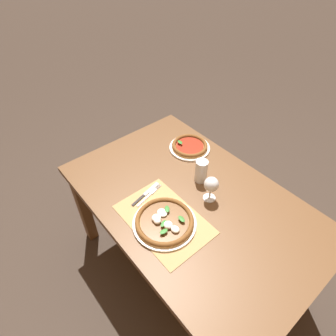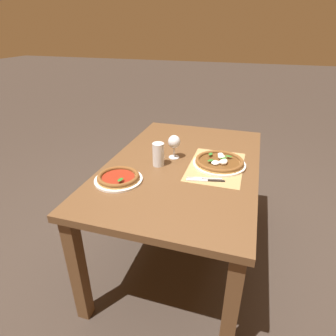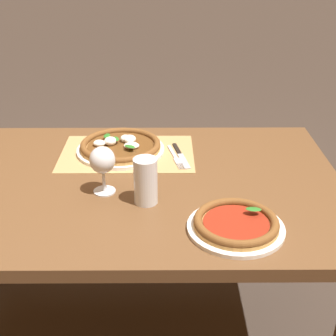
{
  "view_description": "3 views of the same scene",
  "coord_description": "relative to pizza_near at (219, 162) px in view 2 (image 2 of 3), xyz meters",
  "views": [
    {
      "loc": [
        0.69,
        -0.75,
        1.93
      ],
      "look_at": [
        -0.22,
        0.01,
        0.81
      ],
      "focal_mm": 30.0,
      "sensor_mm": 36.0,
      "label": 1
    },
    {
      "loc": [
        -1.56,
        -0.38,
        1.52
      ],
      "look_at": [
        -0.19,
        0.04,
        0.79
      ],
      "focal_mm": 30.0,
      "sensor_mm": 36.0,
      "label": 2
    },
    {
      "loc": [
        -0.14,
        1.36,
        1.48
      ],
      "look_at": [
        -0.14,
        -0.01,
        0.78
      ],
      "focal_mm": 50.0,
      "sensor_mm": 36.0,
      "label": 3
    }
  ],
  "objects": [
    {
      "name": "dining_table",
      "position": [
        -0.03,
        0.22,
        -0.12
      ],
      "size": [
        1.44,
        0.93,
        0.74
      ],
      "color": "brown",
      "rests_on": "ground"
    },
    {
      "name": "pizza_near",
      "position": [
        0.0,
        0.0,
        0.0
      ],
      "size": [
        0.33,
        0.33,
        0.05
      ],
      "color": "silver",
      "rests_on": "paper_placemat"
    },
    {
      "name": "pizza_far",
      "position": [
        -0.36,
        0.51,
        -0.0
      ],
      "size": [
        0.27,
        0.27,
        0.04
      ],
      "color": "silver",
      "rests_on": "dining_table"
    },
    {
      "name": "ground_plane",
      "position": [
        -0.03,
        0.22,
        -0.76
      ],
      "size": [
        24.0,
        24.0,
        0.0
      ],
      "primitive_type": "plane",
      "color": "#382D26"
    },
    {
      "name": "pint_glass",
      "position": [
        -0.11,
        0.36,
        0.05
      ],
      "size": [
        0.07,
        0.07,
        0.15
      ],
      "color": "silver",
      "rests_on": "dining_table"
    },
    {
      "name": "knife",
      "position": [
        -0.22,
        0.05,
        -0.02
      ],
      "size": [
        0.06,
        0.21,
        0.01
      ],
      "color": "black",
      "rests_on": "paper_placemat"
    },
    {
      "name": "wine_glass",
      "position": [
        0.03,
        0.3,
        0.08
      ],
      "size": [
        0.08,
        0.08,
        0.16
      ],
      "color": "silver",
      "rests_on": "dining_table"
    },
    {
      "name": "paper_placemat",
      "position": [
        -0.03,
        0.02,
        -0.02
      ],
      "size": [
        0.49,
        0.32,
        0.0
      ],
      "primitive_type": "cube",
      "color": "#A88451",
      "rests_on": "dining_table"
    },
    {
      "name": "fork",
      "position": [
        -0.2,
        0.06,
        -0.02
      ],
      "size": [
        0.06,
        0.2,
        0.0
      ],
      "color": "#B7B7BC",
      "rests_on": "paper_placemat"
    }
  ]
}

